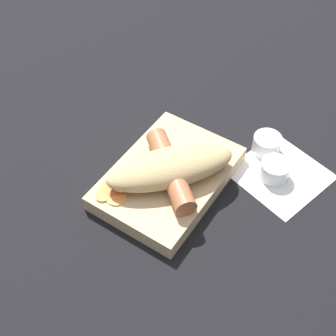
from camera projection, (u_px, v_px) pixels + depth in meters
ground_plane at (168, 183)px, 0.75m from camera, size 3.00×3.00×0.00m
food_tray at (168, 178)px, 0.74m from camera, size 0.23×0.16×0.03m
bread_roll at (170, 167)px, 0.70m from camera, size 0.20×0.18×0.05m
sausage at (170, 170)px, 0.71m from camera, size 0.15×0.14×0.03m
pickled_veggies at (111, 190)px, 0.70m from camera, size 0.06×0.06×0.00m
napkin at (280, 174)px, 0.76m from camera, size 0.16×0.16×0.00m
condiment_cup_near at (274, 171)px, 0.75m from camera, size 0.05×0.05×0.03m
condiment_cup_far at (267, 145)px, 0.79m from camera, size 0.05×0.05×0.03m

